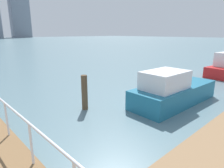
{
  "coord_description": "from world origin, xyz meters",
  "views": [
    {
      "loc": [
        -4.58,
        8.74,
        3.45
      ],
      "look_at": [
        0.22,
        13.87,
        1.62
      ],
      "focal_mm": 31.69,
      "sensor_mm": 36.0,
      "label": 1
    }
  ],
  "objects": [
    {
      "name": "moored_boat_1",
      "position": [
        3.97,
        13.53,
        0.66
      ],
      "size": [
        5.14,
        1.99,
        1.74
      ],
      "color": "#1E6B8C",
      "rests_on": "ground_plane"
    },
    {
      "name": "dock_piling_2",
      "position": [
        4.91,
        14.11,
        0.76
      ],
      "size": [
        0.35,
        0.35,
        1.52
      ],
      "primitive_type": "cylinder",
      "color": "brown",
      "rests_on": "ground_plane"
    },
    {
      "name": "dock_piling_1",
      "position": [
        0.38,
        15.88,
        0.8
      ],
      "size": [
        0.28,
        0.28,
        1.61
      ],
      "primitive_type": "cylinder",
      "color": "brown",
      "rests_on": "ground_plane"
    },
    {
      "name": "ground_plane",
      "position": [
        0.0,
        20.0,
        0.0
      ],
      "size": [
        300.0,
        300.0,
        0.0
      ],
      "primitive_type": "plane",
      "color": "slate"
    }
  ]
}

